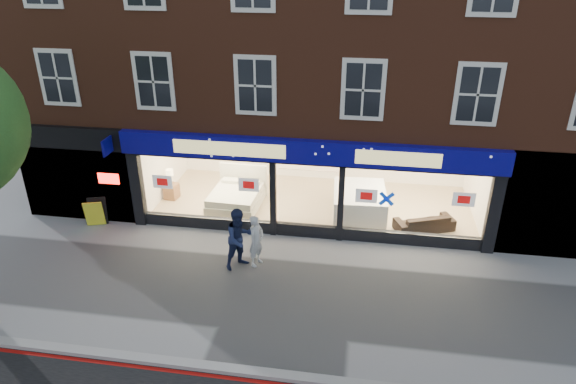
% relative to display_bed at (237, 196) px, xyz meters
% --- Properties ---
extents(ground, '(120.00, 120.00, 0.00)m').
position_rel_display_bed_xyz_m(ground, '(2.66, -4.66, -0.43)').
color(ground, gray).
rests_on(ground, ground).
extents(kerb_line, '(60.00, 0.10, 0.01)m').
position_rel_display_bed_xyz_m(kerb_line, '(2.66, -7.76, -0.42)').
color(kerb_line, '#8C0A07').
rests_on(kerb_line, ground).
extents(kerb_stone, '(60.00, 0.25, 0.12)m').
position_rel_display_bed_xyz_m(kerb_stone, '(2.66, -7.56, -0.37)').
color(kerb_stone, gray).
rests_on(kerb_stone, ground).
extents(showroom_floor, '(11.00, 4.50, 0.10)m').
position_rel_display_bed_xyz_m(showroom_floor, '(2.66, 0.59, -0.38)').
color(showroom_floor, tan).
rests_on(showroom_floor, ground).
extents(building, '(19.00, 8.26, 10.30)m').
position_rel_display_bed_xyz_m(building, '(2.64, 2.28, 6.24)').
color(building, brown).
rests_on(building, ground).
extents(display_bed, '(1.79, 2.15, 1.17)m').
position_rel_display_bed_xyz_m(display_bed, '(0.00, 0.00, 0.00)').
color(display_bed, beige).
rests_on(display_bed, showroom_floor).
extents(bedside_table, '(0.51, 0.51, 0.55)m').
position_rel_display_bed_xyz_m(bedside_table, '(-2.44, 0.14, -0.05)').
color(bedside_table, brown).
rests_on(bedside_table, showroom_floor).
extents(mattress_stack, '(1.86, 2.28, 0.86)m').
position_rel_display_bed_xyz_m(mattress_stack, '(4.26, 0.02, 0.10)').
color(mattress_stack, white).
rests_on(mattress_stack, showroom_floor).
extents(sofa, '(2.02, 1.38, 0.55)m').
position_rel_display_bed_xyz_m(sofa, '(6.36, -0.76, -0.05)').
color(sofa, black).
rests_on(sofa, showroom_floor).
extents(a_board, '(0.70, 0.56, 0.93)m').
position_rel_display_bed_xyz_m(a_board, '(-4.24, -1.96, 0.04)').
color(a_board, yellow).
rests_on(a_board, ground).
extents(pedestrian_grey, '(0.56, 0.67, 1.56)m').
position_rel_display_bed_xyz_m(pedestrian_grey, '(1.44, -3.38, 0.35)').
color(pedestrian_grey, '#B0B4B8').
rests_on(pedestrian_grey, ground).
extents(pedestrian_blue, '(1.11, 1.12, 1.83)m').
position_rel_display_bed_xyz_m(pedestrian_blue, '(1.00, -3.55, 0.48)').
color(pedestrian_blue, '#172042').
rests_on(pedestrian_blue, ground).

